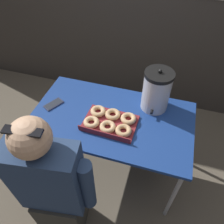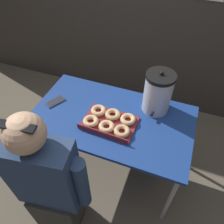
{
  "view_description": "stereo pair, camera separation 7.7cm",
  "coord_description": "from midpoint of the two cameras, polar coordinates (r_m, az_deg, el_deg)",
  "views": [
    {
      "loc": [
        0.34,
        -1.11,
        2.04
      ],
      "look_at": [
        0.0,
        0.0,
        0.82
      ],
      "focal_mm": 35.0,
      "sensor_mm": 36.0,
      "label": 1
    },
    {
      "loc": [
        0.41,
        -1.09,
        2.04
      ],
      "look_at": [
        0.0,
        0.0,
        0.82
      ],
      "focal_mm": 35.0,
      "sensor_mm": 36.0,
      "label": 2
    }
  ],
  "objects": [
    {
      "name": "coffee_urn",
      "position": [
        1.72,
        10.27,
        5.48
      ],
      "size": [
        0.22,
        0.25,
        0.37
      ],
      "color": "silver",
      "rests_on": "folding_table"
    },
    {
      "name": "person_seated",
      "position": [
        1.62,
        -16.6,
        -18.67
      ],
      "size": [
        0.58,
        0.29,
        1.29
      ],
      "rotation": [
        0.0,
        0.0,
        3.29
      ],
      "color": "#33332D",
      "rests_on": "ground"
    },
    {
      "name": "donut_box",
      "position": [
        1.66,
        -1.85,
        -2.54
      ],
      "size": [
        0.42,
        0.3,
        0.05
      ],
      "rotation": [
        0.0,
        0.0,
        -0.03
      ],
      "color": "maroon",
      "rests_on": "folding_table"
    },
    {
      "name": "folding_table",
      "position": [
        1.76,
        -1.32,
        -2.57
      ],
      "size": [
        1.27,
        0.72,
        0.76
      ],
      "color": "navy",
      "rests_on": "ground"
    },
    {
      "name": "ground_plane",
      "position": [
        2.34,
        -1.02,
        -14.03
      ],
      "size": [
        12.0,
        12.0,
        0.0
      ],
      "primitive_type": "plane",
      "color": "brown"
    },
    {
      "name": "cell_phone",
      "position": [
        1.89,
        -16.15,
        1.95
      ],
      "size": [
        0.14,
        0.18,
        0.01
      ],
      "rotation": [
        0.0,
        0.0,
        -0.5
      ],
      "color": "#2D334C",
      "rests_on": "folding_table"
    }
  ]
}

